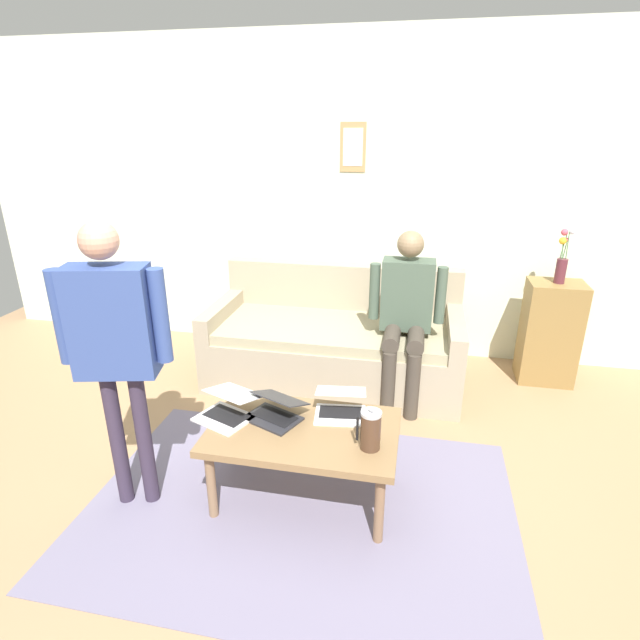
# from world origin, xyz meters

# --- Properties ---
(ground_plane) EXTENTS (7.68, 7.68, 0.00)m
(ground_plane) POSITION_xyz_m (0.00, 0.00, 0.00)
(ground_plane) COLOR #9F7B56
(area_rug) EXTENTS (2.32, 1.61, 0.01)m
(area_rug) POSITION_xyz_m (-0.09, 0.06, 0.00)
(area_rug) COLOR slate
(area_rug) RESTS_ON ground_plane
(back_wall) EXTENTS (7.04, 0.11, 2.70)m
(back_wall) POSITION_xyz_m (-0.00, -2.20, 1.35)
(back_wall) COLOR silver
(back_wall) RESTS_ON ground_plane
(couch) EXTENTS (1.99, 0.92, 0.88)m
(couch) POSITION_xyz_m (-0.01, -1.49, 0.30)
(couch) COLOR tan
(couch) RESTS_ON ground_plane
(coffee_table) EXTENTS (1.02, 0.63, 0.45)m
(coffee_table) POSITION_xyz_m (-0.09, -0.04, 0.40)
(coffee_table) COLOR olive
(coffee_table) RESTS_ON ground_plane
(laptop_left) EXTENTS (0.37, 0.36, 0.14)m
(laptop_left) POSITION_xyz_m (0.09, -0.11, 0.49)
(laptop_left) COLOR #28282D
(laptop_left) RESTS_ON coffee_table
(laptop_center) EXTENTS (0.32, 0.33, 0.14)m
(laptop_center) POSITION_xyz_m (-0.26, -0.23, 0.49)
(laptop_center) COLOR silver
(laptop_center) RESTS_ON coffee_table
(laptop_right) EXTENTS (0.38, 0.40, 0.15)m
(laptop_right) POSITION_xyz_m (0.35, -0.07, 0.49)
(laptop_right) COLOR silver
(laptop_right) RESTS_ON coffee_table
(french_press) EXTENTS (0.13, 0.11, 0.24)m
(french_press) POSITION_xyz_m (-0.46, 0.06, 0.55)
(french_press) COLOR #4C3323
(french_press) RESTS_ON coffee_table
(side_shelf) EXTENTS (0.42, 0.32, 0.83)m
(side_shelf) POSITION_xyz_m (-1.70, -1.80, 0.42)
(side_shelf) COLOR olive
(side_shelf) RESTS_ON ground_plane
(flower_vase) EXTENTS (0.10, 0.09, 0.42)m
(flower_vase) POSITION_xyz_m (-1.70, -1.80, 1.00)
(flower_vase) COLOR #5C2832
(flower_vase) RESTS_ON side_shelf
(person_standing) EXTENTS (0.56, 0.26, 1.57)m
(person_standing) POSITION_xyz_m (0.82, 0.18, 1.00)
(person_standing) COLOR #352B3E
(person_standing) RESTS_ON ground_plane
(person_seated) EXTENTS (0.55, 0.51, 1.28)m
(person_seated) POSITION_xyz_m (-0.56, -1.27, 0.73)
(person_seated) COLOR #423A31
(person_seated) RESTS_ON ground_plane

